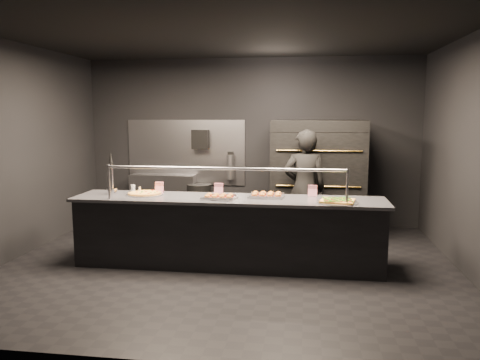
{
  "coord_description": "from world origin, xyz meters",
  "views": [
    {
      "loc": [
        0.99,
        -5.95,
        2.01
      ],
      "look_at": [
        0.13,
        0.2,
        1.13
      ],
      "focal_mm": 35.0,
      "sensor_mm": 36.0,
      "label": 1
    }
  ],
  "objects": [
    {
      "name": "room",
      "position": [
        -0.02,
        0.05,
        1.5
      ],
      "size": [
        6.04,
        6.0,
        3.0
      ],
      "color": "black",
      "rests_on": "ground"
    },
    {
      "name": "service_counter",
      "position": [
        0.0,
        -0.0,
        0.46
      ],
      "size": [
        4.1,
        0.78,
        1.37
      ],
      "color": "black",
      "rests_on": "ground"
    },
    {
      "name": "pizza_oven",
      "position": [
        1.2,
        1.9,
        0.97
      ],
      "size": [
        1.5,
        1.23,
        1.91
      ],
      "color": "black",
      "rests_on": "ground"
    },
    {
      "name": "prep_shelf",
      "position": [
        -1.6,
        2.32,
        0.45
      ],
      "size": [
        1.2,
        0.35,
        0.9
      ],
      "primitive_type": "cube",
      "color": "#99999E",
      "rests_on": "ground"
    },
    {
      "name": "towel_dispenser",
      "position": [
        -0.9,
        2.39,
        1.55
      ],
      "size": [
        0.3,
        0.2,
        0.35
      ],
      "primitive_type": "cube",
      "color": "black",
      "rests_on": "room"
    },
    {
      "name": "fire_extinguisher",
      "position": [
        -0.35,
        2.4,
        1.06
      ],
      "size": [
        0.14,
        0.14,
        0.51
      ],
      "color": "#B2B2B7",
      "rests_on": "room"
    },
    {
      "name": "beer_tap",
      "position": [
        -1.62,
        0.05,
        1.08
      ],
      "size": [
        0.15,
        0.21,
        0.57
      ],
      "color": "silver",
      "rests_on": "service_counter"
    },
    {
      "name": "round_pizza",
      "position": [
        -1.16,
        0.08,
        0.94
      ],
      "size": [
        0.51,
        0.51,
        0.03
      ],
      "color": "silver",
      "rests_on": "service_counter"
    },
    {
      "name": "slider_tray_a",
      "position": [
        -0.1,
        -0.09,
        0.94
      ],
      "size": [
        0.48,
        0.41,
        0.07
      ],
      "color": "silver",
      "rests_on": "service_counter"
    },
    {
      "name": "slider_tray_b",
      "position": [
        0.5,
        0.11,
        0.95
      ],
      "size": [
        0.48,
        0.38,
        0.07
      ],
      "color": "silver",
      "rests_on": "service_counter"
    },
    {
      "name": "square_pizza",
      "position": [
        1.4,
        -0.15,
        0.94
      ],
      "size": [
        0.51,
        0.51,
        0.05
      ],
      "color": "silver",
      "rests_on": "service_counter"
    },
    {
      "name": "condiment_jar",
      "position": [
        -1.37,
        0.27,
        0.97
      ],
      "size": [
        0.15,
        0.06,
        0.1
      ],
      "color": "silver",
      "rests_on": "service_counter"
    },
    {
      "name": "tent_cards",
      "position": [
        -0.03,
        0.28,
        1.0
      ],
      "size": [
        2.24,
        0.04,
        0.15
      ],
      "color": "white",
      "rests_on": "service_counter"
    },
    {
      "name": "trash_bin",
      "position": [
        -0.9,
        2.22,
        0.37
      ],
      "size": [
        0.45,
        0.45,
        0.75
      ],
      "primitive_type": "cylinder",
      "color": "black",
      "rests_on": "ground"
    },
    {
      "name": "worker",
      "position": [
        0.99,
        1.1,
        0.89
      ],
      "size": [
        0.7,
        0.5,
        1.78
      ],
      "primitive_type": "imported",
      "rotation": [
        0.0,
        0.0,
        3.27
      ],
      "color": "black",
      "rests_on": "ground"
    }
  ]
}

